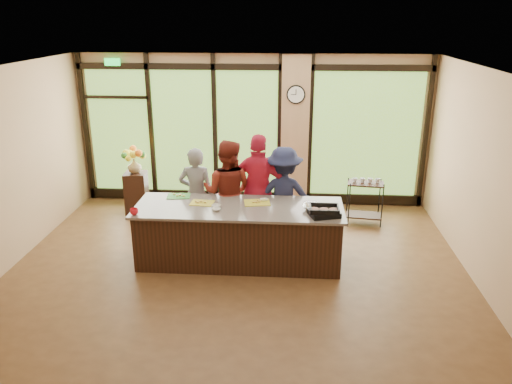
# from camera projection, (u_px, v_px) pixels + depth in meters

# --- Properties ---
(floor) EXTENTS (7.00, 7.00, 0.00)m
(floor) POSITION_uv_depth(u_px,v_px,m) (238.00, 269.00, 7.66)
(floor) COLOR #51341C
(floor) RESTS_ON ground
(ceiling) EXTENTS (7.00, 7.00, 0.00)m
(ceiling) POSITION_uv_depth(u_px,v_px,m) (235.00, 70.00, 6.65)
(ceiling) COLOR silver
(ceiling) RESTS_ON back_wall
(back_wall) EXTENTS (7.00, 0.00, 7.00)m
(back_wall) POSITION_uv_depth(u_px,v_px,m) (252.00, 131.00, 9.98)
(back_wall) COLOR tan
(back_wall) RESTS_ON floor
(left_wall) EXTENTS (0.00, 6.00, 6.00)m
(left_wall) POSITION_uv_depth(u_px,v_px,m) (2.00, 172.00, 7.39)
(left_wall) COLOR tan
(left_wall) RESTS_ON floor
(right_wall) EXTENTS (0.00, 6.00, 6.00)m
(right_wall) POSITION_uv_depth(u_px,v_px,m) (486.00, 182.00, 6.93)
(right_wall) COLOR tan
(right_wall) RESTS_ON floor
(window_wall) EXTENTS (6.90, 0.12, 3.00)m
(window_wall) POSITION_uv_depth(u_px,v_px,m) (260.00, 137.00, 9.96)
(window_wall) COLOR tan
(window_wall) RESTS_ON floor
(island_base) EXTENTS (3.10, 1.00, 0.88)m
(island_base) POSITION_uv_depth(u_px,v_px,m) (239.00, 235.00, 7.80)
(island_base) COLOR black
(island_base) RESTS_ON floor
(countertop) EXTENTS (3.20, 1.10, 0.04)m
(countertop) POSITION_uv_depth(u_px,v_px,m) (239.00, 208.00, 7.64)
(countertop) COLOR slate
(countertop) RESTS_ON island_base
(wall_clock) EXTENTS (0.36, 0.04, 0.36)m
(wall_clock) POSITION_uv_depth(u_px,v_px,m) (296.00, 94.00, 9.54)
(wall_clock) COLOR black
(wall_clock) RESTS_ON window_wall
(cook_left) EXTENTS (0.60, 0.40, 1.63)m
(cook_left) POSITION_uv_depth(u_px,v_px,m) (197.00, 194.00, 8.47)
(cook_left) COLOR slate
(cook_left) RESTS_ON floor
(cook_midleft) EXTENTS (0.97, 0.81, 1.79)m
(cook_midleft) POSITION_uv_depth(u_px,v_px,m) (228.00, 192.00, 8.33)
(cook_midleft) COLOR maroon
(cook_midleft) RESTS_ON floor
(cook_midright) EXTENTS (1.16, 0.62, 1.88)m
(cook_midright) POSITION_uv_depth(u_px,v_px,m) (259.00, 190.00, 8.32)
(cook_midright) COLOR #B71C36
(cook_midright) RESTS_ON floor
(cook_right) EXTENTS (1.11, 0.67, 1.67)m
(cook_right) POSITION_uv_depth(u_px,v_px,m) (283.00, 196.00, 8.33)
(cook_right) COLOR #1A1E3A
(cook_right) RESTS_ON floor
(roasting_pan) EXTENTS (0.50, 0.44, 0.07)m
(roasting_pan) POSITION_uv_depth(u_px,v_px,m) (324.00, 213.00, 7.28)
(roasting_pan) COLOR black
(roasting_pan) RESTS_ON countertop
(mixing_bowl) EXTENTS (0.34, 0.34, 0.07)m
(mixing_bowl) POSITION_uv_depth(u_px,v_px,m) (313.00, 207.00, 7.51)
(mixing_bowl) COLOR silver
(mixing_bowl) RESTS_ON countertop
(cutting_board_left) EXTENTS (0.39, 0.31, 0.01)m
(cutting_board_left) POSITION_uv_depth(u_px,v_px,m) (179.00, 196.00, 8.07)
(cutting_board_left) COLOR green
(cutting_board_left) RESTS_ON countertop
(cutting_board_center) EXTENTS (0.38, 0.30, 0.01)m
(cutting_board_center) POSITION_uv_depth(u_px,v_px,m) (202.00, 203.00, 7.78)
(cutting_board_center) COLOR gold
(cutting_board_center) RESTS_ON countertop
(cutting_board_right) EXTENTS (0.44, 0.36, 0.01)m
(cutting_board_right) POSITION_uv_depth(u_px,v_px,m) (257.00, 203.00, 7.79)
(cutting_board_right) COLOR gold
(cutting_board_right) RESTS_ON countertop
(prep_bowl_near) EXTENTS (0.17, 0.17, 0.04)m
(prep_bowl_near) POSITION_uv_depth(u_px,v_px,m) (216.00, 206.00, 7.59)
(prep_bowl_near) COLOR silver
(prep_bowl_near) RESTS_ON countertop
(prep_bowl_mid) EXTENTS (0.16, 0.16, 0.04)m
(prep_bowl_mid) POSITION_uv_depth(u_px,v_px,m) (216.00, 209.00, 7.47)
(prep_bowl_mid) COLOR silver
(prep_bowl_mid) RESTS_ON countertop
(prep_bowl_far) EXTENTS (0.16, 0.16, 0.03)m
(prep_bowl_far) POSITION_uv_depth(u_px,v_px,m) (264.00, 200.00, 7.87)
(prep_bowl_far) COLOR silver
(prep_bowl_far) RESTS_ON countertop
(red_ramekin) EXTENTS (0.15, 0.15, 0.10)m
(red_ramekin) POSITION_uv_depth(u_px,v_px,m) (134.00, 212.00, 7.31)
(red_ramekin) COLOR red
(red_ramekin) RESTS_ON countertop
(flower_stand) EXTENTS (0.44, 0.44, 0.82)m
(flower_stand) POSITION_uv_depth(u_px,v_px,m) (137.00, 193.00, 9.74)
(flower_stand) COLOR black
(flower_stand) RESTS_ON floor
(flower_vase) EXTENTS (0.34, 0.34, 0.28)m
(flower_vase) POSITION_uv_depth(u_px,v_px,m) (134.00, 166.00, 9.55)
(flower_vase) COLOR olive
(flower_vase) RESTS_ON flower_stand
(bar_cart) EXTENTS (0.69, 0.45, 0.89)m
(bar_cart) POSITION_uv_depth(u_px,v_px,m) (365.00, 197.00, 9.18)
(bar_cart) COLOR black
(bar_cart) RESTS_ON floor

